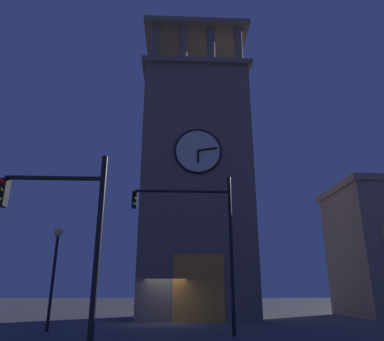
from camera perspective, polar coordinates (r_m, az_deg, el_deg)
ground_plane at (r=22.83m, az=-4.38°, el=-22.85°), size 200.00×200.00×0.00m
clocktower at (r=27.64m, az=0.56°, el=-1.68°), size 8.41×6.70×25.31m
traffic_signal_near at (r=10.09m, az=-19.41°, el=-8.01°), size 2.81×0.41×5.29m
traffic_signal_mid at (r=16.31m, az=1.35°, el=-8.96°), size 4.52×0.41×6.82m
street_lamp at (r=19.19m, az=-20.69°, el=-12.54°), size 0.44×0.44×4.75m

